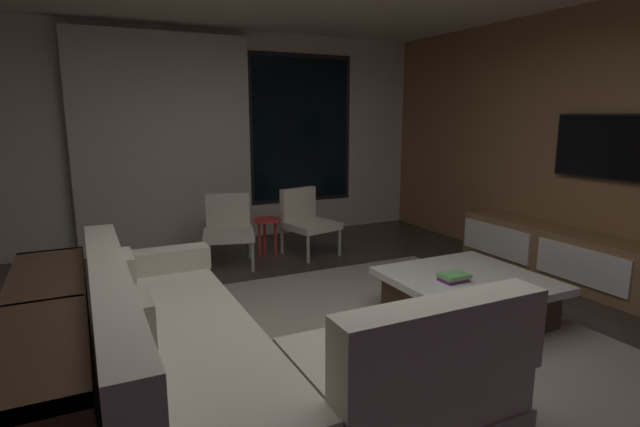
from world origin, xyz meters
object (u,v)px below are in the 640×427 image
(coffee_table, at_px, (467,297))
(media_console, at_px, (601,267))
(accent_chair_near_window, at_px, (306,218))
(side_stool, at_px, (267,226))
(mounted_tv, at_px, (607,147))
(console_table_behind_couch, at_px, (49,362))
(book_stack_on_coffee_table, at_px, (454,277))
(sectional_couch, at_px, (231,357))
(accent_chair_by_curtain, at_px, (228,226))

(coffee_table, relative_size, media_console, 0.37)
(media_console, bearing_deg, accent_chair_near_window, 127.60)
(coffee_table, xyz_separation_m, accent_chair_near_window, (-0.36, 2.37, 0.25))
(side_stool, relative_size, mounted_tv, 0.43)
(accent_chair_near_window, xyz_separation_m, side_stool, (-0.48, 0.05, -0.06))
(coffee_table, distance_m, media_console, 1.53)
(media_console, relative_size, console_table_behind_couch, 1.48)
(accent_chair_near_window, relative_size, mounted_tv, 0.74)
(coffee_table, xyz_separation_m, mounted_tv, (1.71, 0.11, 1.16))
(book_stack_on_coffee_table, height_order, accent_chair_near_window, accent_chair_near_window)
(sectional_couch, distance_m, mounted_tv, 3.95)
(coffee_table, bearing_deg, console_table_behind_couch, -175.96)
(book_stack_on_coffee_table, height_order, mounted_tv, mounted_tv)
(side_stool, bearing_deg, media_console, -46.62)
(sectional_couch, bearing_deg, mounted_tv, 6.76)
(book_stack_on_coffee_table, height_order, accent_chair_by_curtain, accent_chair_by_curtain)
(book_stack_on_coffee_table, distance_m, accent_chair_near_window, 2.41)
(accent_chair_near_window, bearing_deg, mounted_tv, -47.46)
(media_console, distance_m, mounted_tv, 1.13)
(console_table_behind_couch, bearing_deg, sectional_couch, -8.15)
(side_stool, bearing_deg, accent_chair_by_curtain, -171.64)
(coffee_table, height_order, console_table_behind_couch, console_table_behind_couch)
(coffee_table, height_order, side_stool, side_stool)
(media_console, bearing_deg, console_table_behind_couch, -178.49)
(accent_chair_near_window, xyz_separation_m, console_table_behind_couch, (-2.61, -2.58, -0.03))
(book_stack_on_coffee_table, bearing_deg, accent_chair_near_window, 94.37)
(media_console, bearing_deg, accent_chair_by_curtain, 139.44)
(accent_chair_near_window, bearing_deg, book_stack_on_coffee_table, -85.63)
(sectional_couch, height_order, accent_chair_by_curtain, sectional_couch)
(book_stack_on_coffee_table, relative_size, mounted_tv, 0.21)
(accent_chair_near_window, bearing_deg, media_console, -52.40)
(book_stack_on_coffee_table, xyz_separation_m, accent_chair_near_window, (-0.18, 2.40, 0.04))
(media_console, height_order, mounted_tv, mounted_tv)
(accent_chair_by_curtain, bearing_deg, sectional_couch, -105.47)
(side_stool, height_order, media_console, media_console)
(accent_chair_near_window, relative_size, console_table_behind_couch, 0.37)
(console_table_behind_couch, bearing_deg, mounted_tv, 3.87)
(accent_chair_by_curtain, xyz_separation_m, media_console, (2.85, -2.44, -0.18))
(media_console, bearing_deg, mounted_tv, 47.55)
(sectional_couch, relative_size, accent_chair_near_window, 3.21)
(console_table_behind_couch, bearing_deg, accent_chair_near_window, 44.61)
(side_stool, height_order, mounted_tv, mounted_tv)
(book_stack_on_coffee_table, distance_m, mounted_tv, 2.12)
(console_table_behind_couch, bearing_deg, book_stack_on_coffee_table, 3.64)
(side_stool, height_order, console_table_behind_couch, console_table_behind_couch)
(sectional_couch, height_order, media_console, sectional_couch)
(accent_chair_near_window, distance_m, console_table_behind_couch, 3.67)
(console_table_behind_couch, bearing_deg, accent_chair_by_curtain, 57.07)
(accent_chair_by_curtain, bearing_deg, coffee_table, -60.67)
(coffee_table, height_order, accent_chair_near_window, accent_chair_near_window)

